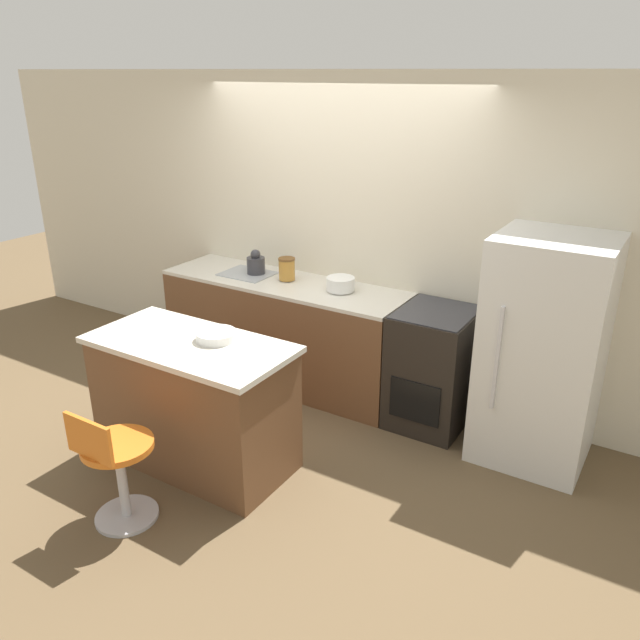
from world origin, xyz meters
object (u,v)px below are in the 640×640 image
at_px(stool_chair, 117,467).
at_px(refrigerator, 543,352).
at_px(kettle, 256,264).
at_px(oven_range, 433,368).
at_px(mixing_bowl, 341,284).

bearing_deg(stool_chair, refrigerator, 46.82).
bearing_deg(kettle, stool_chair, -75.51).
relative_size(oven_range, kettle, 4.33).
bearing_deg(mixing_bowl, kettle, -180.00).
relative_size(oven_range, mixing_bowl, 4.04).
height_order(stool_chair, mixing_bowl, mixing_bowl).
height_order(stool_chair, kettle, kettle).
distance_m(stool_chair, mixing_bowl, 2.24).
bearing_deg(refrigerator, kettle, 178.33).
xyz_separation_m(kettle, mixing_bowl, (0.86, 0.00, -0.03)).
relative_size(refrigerator, kettle, 7.50).
xyz_separation_m(refrigerator, stool_chair, (-1.94, -2.07, -0.42)).
height_order(oven_range, mixing_bowl, mixing_bowl).
bearing_deg(refrigerator, oven_range, 177.68).
xyz_separation_m(oven_range, stool_chair, (-1.15, -2.10, -0.08)).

